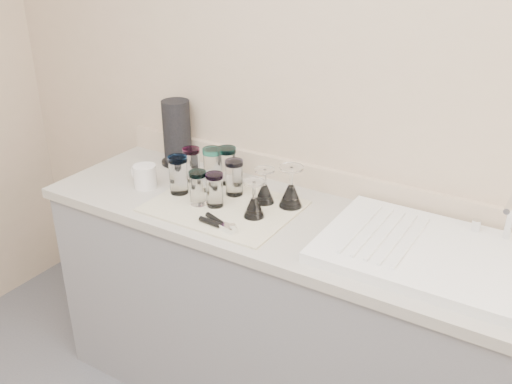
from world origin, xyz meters
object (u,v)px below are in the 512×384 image
Objects in this scene: tumbler_teal at (192,164)px; paper_towel_roll at (177,133)px; goblet_back_right at (291,193)px; tumbler_lavender at (215,190)px; goblet_front_left at (254,205)px; tumbler_cyan at (213,167)px; goblet_back_left at (264,191)px; white_mug at (144,176)px; tumbler_blue at (198,188)px; can_opener at (219,224)px; sink_unit at (448,257)px; tumbler_purple at (234,177)px; tumbler_magenta at (178,175)px; tumbler_extra at (227,165)px.

paper_towel_roll is at bearing 143.61° from tumbler_teal.
goblet_back_right is at bearing -11.36° from paper_towel_roll.
goblet_front_left is (0.17, 0.00, -0.02)m from tumbler_lavender.
goblet_front_left is at bearing -26.89° from tumbler_cyan.
goblet_front_left is at bearing -77.37° from goblet_back_left.
white_mug is at bearing -166.27° from goblet_back_left.
tumbler_blue is 0.99× the size of white_mug.
goblet_back_right is at bearing 13.69° from white_mug.
tumbler_cyan is at bearing 128.47° from can_opener.
sink_unit reaches higher than can_opener.
goblet_back_left is at bearing -0.01° from tumbler_purple.
goblet_back_right is at bearing 28.60° from tumbler_blue.
tumbler_cyan is (0.11, 0.00, 0.01)m from tumbler_teal.
goblet_front_left is at bearing -20.01° from tumbler_teal.
tumbler_magenta is 0.13m from tumbler_blue.
sink_unit is 5.75× the size of goblet_front_left.
can_opener is at bearing -38.78° from paper_towel_roll.
tumbler_cyan is 0.36m from can_opener.
tumbler_teal is 0.87× the size of goblet_back_right.
paper_towel_roll is (-0.55, 0.16, 0.09)m from goblet_back_left.
tumbler_extra is 1.11× the size of goblet_back_left.
tumbler_extra is (0.03, 0.05, -0.00)m from tumbler_cyan.
tumbler_teal is 0.42m from goblet_front_left.
tumbler_cyan is at bearing 174.61° from goblet_back_left.
sink_unit is at bearing -9.23° from paper_towel_roll.
tumbler_purple is at bearing -20.81° from paper_towel_roll.
tumbler_cyan reaches higher than tumbler_teal.
tumbler_extra is 0.34m from goblet_back_right.
sink_unit is 0.79m from can_opener.
tumbler_purple reaches higher than tumbler_lavender.
tumbler_magenta is 0.34m from can_opener.
tumbler_cyan is 0.12m from tumbler_purple.
goblet_back_left is (-0.72, 0.05, 0.04)m from sink_unit.
tumbler_extra is 0.24m from goblet_back_left.
goblet_back_left is 0.52m from white_mug.
tumbler_magenta is 1.09× the size of goblet_front_left.
tumbler_magenta is 0.95× the size of goblet_back_right.
tumbler_magenta is 0.53× the size of paper_towel_roll.
tumbler_teal is 0.47m from goblet_back_right.
goblet_back_left is (0.21, 0.15, -0.02)m from tumbler_blue.
tumbler_purple is at bearing 111.63° from can_opener.
sink_unit is 5.27× the size of tumbler_magenta.
tumbler_blue is 0.26m from goblet_back_left.
goblet_back_right is (-0.62, 0.08, 0.04)m from sink_unit.
tumbler_purple is 1.07× the size of tumbler_blue.
tumbler_lavender is 0.36m from white_mug.
tumbler_blue is 1.01× the size of tumbler_lavender.
can_opener is at bearing -116.79° from goblet_front_left.
goblet_front_left is 0.53m from white_mug.
tumbler_extra is at bearing 36.18° from white_mug.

